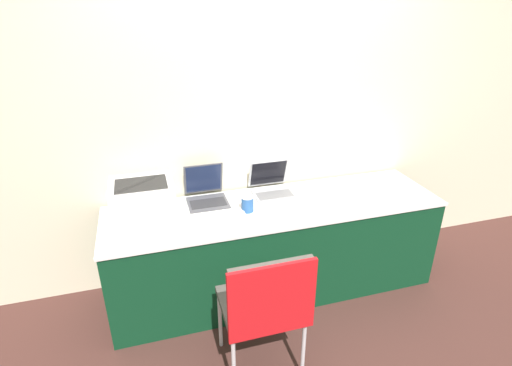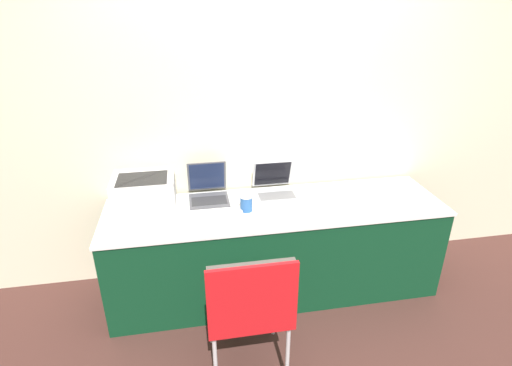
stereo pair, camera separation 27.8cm
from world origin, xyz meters
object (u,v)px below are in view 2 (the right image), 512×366
Objects in this scene: laptop_left at (208,192)px; laptop_right at (275,188)px; printer at (144,192)px; coffee_cup at (246,203)px; chair at (250,302)px; external_keyboard at (211,214)px.

laptop_left is 0.50m from laptop_right.
printer reaches higher than coffee_cup.
chair is at bearing -110.22° from laptop_right.
coffee_cup is (0.25, -0.23, 0.00)m from laptop_left.
printer is 3.62× the size of coffee_cup.
printer is 0.49m from external_keyboard.
laptop_left is 0.34m from coffee_cup.
laptop_right reaches higher than chair.
external_keyboard is at bearing -20.46° from printer.
laptop_right is 0.72× the size of external_keyboard.
printer is 0.46m from laptop_left.
laptop_right is at bearing -1.17° from laptop_left.
laptop_left is 1.01m from chair.
printer is 0.95m from laptop_right.
external_keyboard is 0.75m from chair.
coffee_cup is (0.25, 0.03, 0.05)m from external_keyboard.
chair reaches higher than external_keyboard.
laptop_left is at bearing 178.83° from laptop_right.
printer is 0.96× the size of external_keyboard.
printer is at bearing 159.54° from external_keyboard.
chair is at bearing -81.39° from laptop_left.
coffee_cup is at bearing -11.38° from printer.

